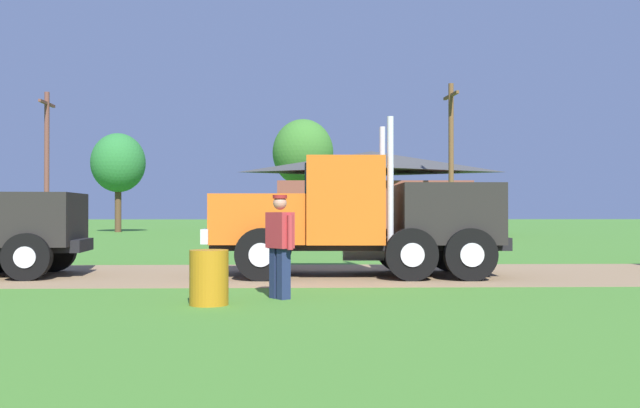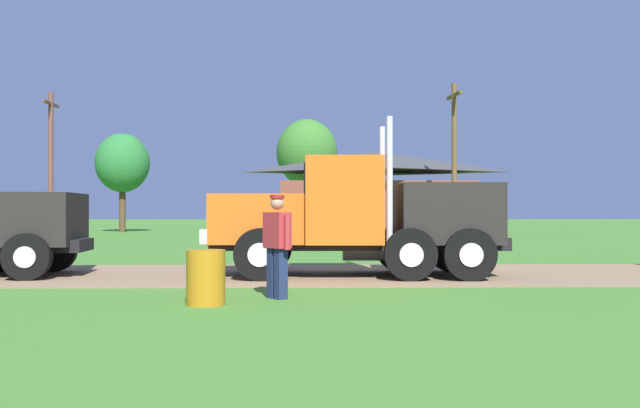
{
  "view_description": "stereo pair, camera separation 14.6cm",
  "coord_description": "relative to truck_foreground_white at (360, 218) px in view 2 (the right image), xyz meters",
  "views": [
    {
      "loc": [
        -1.39,
        -16.39,
        1.49
      ],
      "look_at": [
        -0.88,
        1.0,
        1.65
      ],
      "focal_mm": 39.45,
      "sensor_mm": 36.0,
      "label": 1
    },
    {
      "loc": [
        -1.25,
        -16.39,
        1.49
      ],
      "look_at": [
        -0.88,
        1.0,
        1.65
      ],
      "focal_mm": 39.45,
      "sensor_mm": 36.0,
      "label": 2
    }
  ],
  "objects": [
    {
      "name": "ground_plane",
      "position": [
        -0.0,
        0.39,
        -1.32
      ],
      "size": [
        200.0,
        200.0,
        0.0
      ],
      "primitive_type": "plane",
      "color": "#427929"
    },
    {
      "name": "dirt_track",
      "position": [
        -0.0,
        0.39,
        -1.32
      ],
      "size": [
        120.0,
        5.74,
        0.01
      ],
      "primitive_type": "cube",
      "color": "#8C6F4D",
      "rests_on": "ground_plane"
    },
    {
      "name": "truck_foreground_white",
      "position": [
        0.0,
        0.0,
        0.0
      ],
      "size": [
        6.78,
        2.84,
        3.52
      ],
      "color": "black",
      "rests_on": "ground_plane"
    },
    {
      "name": "visitor_walking_mid",
      "position": [
        -1.73,
        -4.12,
        -0.35
      ],
      "size": [
        0.5,
        0.58,
        1.75
      ],
      "color": "#B22D33",
      "rests_on": "ground_plane"
    },
    {
      "name": "steel_barrel",
      "position": [
        -2.82,
        -4.88,
        -0.89
      ],
      "size": [
        0.61,
        0.61,
        0.87
      ],
      "primitive_type": "cylinder",
      "color": "#B27214",
      "rests_on": "ground_plane"
    },
    {
      "name": "shed_building",
      "position": [
        2.89,
        25.57,
        1.1
      ],
      "size": [
        11.58,
        7.1,
        5.01
      ],
      "color": "brown",
      "rests_on": "ground_plane"
    },
    {
      "name": "utility_pole_near",
      "position": [
        -14.68,
        21.27,
        2.79
      ],
      "size": [
        0.26,
        2.2,
        7.72
      ],
      "color": "brown",
      "rests_on": "ground_plane"
    },
    {
      "name": "utility_pole_far",
      "position": [
        6.19,
        18.86,
        2.85
      ],
      "size": [
        0.32,
        2.2,
        7.84
      ],
      "color": "brown",
      "rests_on": "ground_plane"
    },
    {
      "name": "tree_left",
      "position": [
        -13.84,
        32.53,
        3.4
      ],
      "size": [
        3.68,
        3.68,
        6.79
      ],
      "color": "#513823",
      "rests_on": "ground_plane"
    },
    {
      "name": "tree_mid",
      "position": [
        -1.14,
        35.59,
        4.39
      ],
      "size": [
        4.47,
        4.47,
        8.2
      ],
      "color": "#513823",
      "rests_on": "ground_plane"
    }
  ]
}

